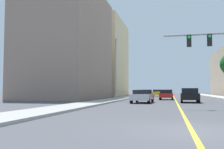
# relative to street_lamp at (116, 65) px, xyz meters

# --- Properties ---
(ground) EXTENTS (192.00, 192.00, 0.00)m
(ground) POSITION_rel_street_lamp_xyz_m (7.00, 20.73, -4.33)
(ground) COLOR #47474C
(sidewalk_left) EXTENTS (2.75, 168.00, 0.15)m
(sidewalk_left) POSITION_rel_street_lamp_xyz_m (-0.87, 20.73, -4.26)
(sidewalk_left) COLOR #9E9B93
(sidewalk_left) RESTS_ON ground
(sidewalk_right) EXTENTS (2.75, 168.00, 0.15)m
(sidewalk_right) POSITION_rel_street_lamp_xyz_m (14.88, 20.73, -4.26)
(sidewalk_right) COLOR #B2ADA3
(sidewalk_right) RESTS_ON ground
(lane_marking_center) EXTENTS (0.16, 144.00, 0.01)m
(lane_marking_center) POSITION_rel_street_lamp_xyz_m (7.00, 20.73, -4.33)
(lane_marking_center) COLOR yellow
(lane_marking_center) RESTS_ON ground
(building_left_near) EXTENTS (10.06, 17.47, 16.67)m
(building_left_near) POSITION_rel_street_lamp_xyz_m (-9.11, 6.97, 4.00)
(building_left_near) COLOR gray
(building_left_near) RESTS_ON ground
(building_left_far) EXTENTS (15.26, 16.56, 17.20)m
(building_left_far) POSITION_rel_street_lamp_xyz_m (-11.71, 26.83, 4.26)
(building_left_far) COLOR beige
(building_left_far) RESTS_ON ground
(street_lamp) EXTENTS (0.56, 0.28, 7.53)m
(street_lamp) POSITION_rel_street_lamp_xyz_m (0.00, 0.00, 0.00)
(street_lamp) COLOR gray
(street_lamp) RESTS_ON sidewalk_left
(car_gray) EXTENTS (2.06, 4.11, 1.40)m
(car_gray) POSITION_rel_street_lamp_xyz_m (1.85, 20.58, -3.60)
(car_gray) COLOR slate
(car_gray) RESTS_ON ground
(car_silver) EXTENTS (2.05, 4.47, 1.32)m
(car_silver) POSITION_rel_street_lamp_xyz_m (3.56, -3.68, -3.63)
(car_silver) COLOR #BCBCC1
(car_silver) RESTS_ON ground
(car_blue) EXTENTS (2.02, 4.02, 1.37)m
(car_blue) POSITION_rel_street_lamp_xyz_m (1.71, 14.81, -3.63)
(car_blue) COLOR #1E389E
(car_blue) RESTS_ON ground
(car_red) EXTENTS (1.84, 3.86, 1.38)m
(car_red) POSITION_rel_street_lamp_xyz_m (5.83, 5.67, -3.61)
(car_red) COLOR red
(car_red) RESTS_ON ground
(car_black) EXTENTS (2.04, 4.13, 1.51)m
(car_black) POSITION_rel_street_lamp_xyz_m (8.36, -1.66, -3.55)
(car_black) COLOR black
(car_black) RESTS_ON ground
(car_yellow) EXTENTS (1.83, 4.60, 1.43)m
(car_yellow) POSITION_rel_street_lamp_xyz_m (3.49, 26.94, -3.59)
(car_yellow) COLOR gold
(car_yellow) RESTS_ON ground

